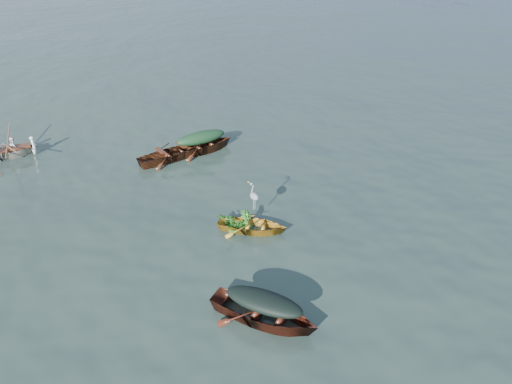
% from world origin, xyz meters
% --- Properties ---
extents(ground, '(140.00, 140.00, 0.00)m').
position_xyz_m(ground, '(0.00, 0.00, 0.00)').
color(ground, '#2C3E36').
rests_on(ground, ground).
extents(yellow_dinghy, '(2.75, 2.80, 0.71)m').
position_xyz_m(yellow_dinghy, '(-0.36, -0.20, 0.00)').
color(yellow_dinghy, '#C28325').
rests_on(yellow_dinghy, ground).
extents(dark_covered_boat, '(2.97, 3.89, 0.92)m').
position_xyz_m(dark_covered_boat, '(-2.44, -3.68, 0.00)').
color(dark_covered_boat, '#431D0F').
rests_on(dark_covered_boat, ground).
extents(green_tarp_boat, '(4.04, 1.40, 0.91)m').
position_xyz_m(green_tarp_boat, '(1.33, 6.00, 0.00)').
color(green_tarp_boat, '#552614').
rests_on(green_tarp_boat, ground).
extents(open_wooden_boat, '(4.00, 1.32, 0.90)m').
position_xyz_m(open_wooden_boat, '(-0.05, 6.06, 0.00)').
color(open_wooden_boat, '#532F14').
rests_on(open_wooden_boat, ground).
extents(rowed_boat, '(3.67, 1.55, 0.80)m').
position_xyz_m(rowed_boat, '(-5.56, 10.20, 0.00)').
color(rowed_boat, beige).
rests_on(rowed_boat, ground).
extents(dark_tarp_cover, '(1.63, 2.14, 0.40)m').
position_xyz_m(dark_tarp_cover, '(-2.44, -3.68, 0.66)').
color(dark_tarp_cover, black).
rests_on(dark_tarp_cover, dark_covered_boat).
extents(green_tarp_cover, '(2.22, 0.77, 0.52)m').
position_xyz_m(green_tarp_cover, '(1.33, 6.00, 0.71)').
color(green_tarp_cover, '#183A1C').
rests_on(green_tarp_cover, green_tarp_boat).
extents(thwart_benches, '(2.00, 0.79, 0.04)m').
position_xyz_m(thwart_benches, '(-0.05, 6.06, 0.47)').
color(thwart_benches, '#431D0F').
rests_on(thwart_benches, open_wooden_boat).
extents(heron, '(0.48, 0.48, 0.92)m').
position_xyz_m(heron, '(0.00, 0.22, 0.82)').
color(heron, gray).
rests_on(heron, yellow_dinghy).
extents(dinghy_weeds, '(1.13, 1.13, 0.60)m').
position_xyz_m(dinghy_weeds, '(-0.72, 0.22, 0.66)').
color(dinghy_weeds, '#216E1C').
rests_on(dinghy_weeds, yellow_dinghy).
extents(rowers, '(2.60, 1.29, 0.76)m').
position_xyz_m(rowers, '(-5.56, 10.20, 0.78)').
color(rowers, white).
rests_on(rowers, rowed_boat).
extents(oars, '(0.95, 2.66, 0.06)m').
position_xyz_m(oars, '(-5.56, 10.20, 0.43)').
color(oars, brown).
rests_on(oars, rowed_boat).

